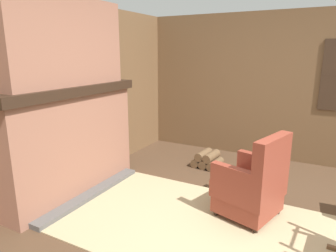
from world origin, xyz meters
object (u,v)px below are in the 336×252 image
Objects in this scene: firewood_stack at (207,160)px; armchair at (252,186)px; storage_case at (79,78)px; decorative_plate_on_mantel at (54,76)px; oil_lamp_vase at (11,84)px.

armchair is at bearing -51.18° from firewood_stack.
storage_case reaches higher than firewood_stack.
storage_case reaches higher than armchair.
storage_case is 0.83× the size of decorative_plate_on_mantel.
firewood_stack is at bearing -35.18° from armchair.
firewood_stack is 2.25m from storage_case.
armchair is 2.14× the size of firewood_stack.
storage_case is 0.38m from decorative_plate_on_mantel.
armchair is 4.50× the size of storage_case.
decorative_plate_on_mantel is (-2.17, -0.58, 1.12)m from armchair.
firewood_stack is 2.91m from oil_lamp_vase.
oil_lamp_vase reaches higher than storage_case.
oil_lamp_vase is at bearing -118.10° from firewood_stack.
storage_case is (0.00, 0.92, -0.01)m from oil_lamp_vase.
firewood_stack is at bearing 54.48° from decorative_plate_on_mantel.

